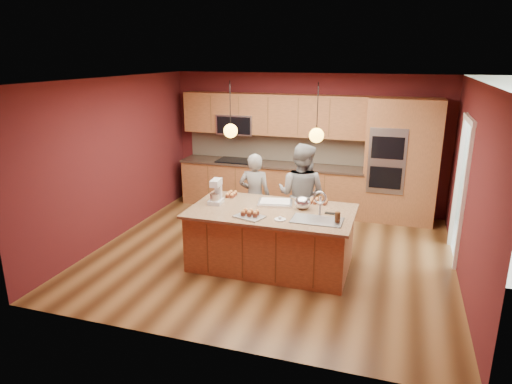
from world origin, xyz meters
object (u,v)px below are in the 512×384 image
(island, at_px, (272,237))
(person_left, at_px, (255,197))
(mixing_bowl, at_px, (303,203))
(person_right, at_px, (301,195))
(stand_mixer, at_px, (216,193))

(island, relative_size, person_left, 1.60)
(person_left, relative_size, mixing_bowl, 6.31)
(person_right, height_order, stand_mixer, person_right)
(island, xyz_separation_m, person_left, (-0.57, 0.92, 0.30))
(person_right, xyz_separation_m, stand_mixer, (-1.13, -0.87, 0.18))
(island, distance_m, person_right, 1.03)
(island, relative_size, mixing_bowl, 10.08)
(island, distance_m, stand_mixer, 1.08)
(mixing_bowl, bearing_deg, person_left, 142.94)
(person_right, height_order, mixing_bowl, person_right)
(mixing_bowl, bearing_deg, island, -155.24)
(person_left, relative_size, person_right, 0.88)
(island, relative_size, person_right, 1.40)
(person_left, bearing_deg, stand_mixer, 65.45)
(island, height_order, stand_mixer, island)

